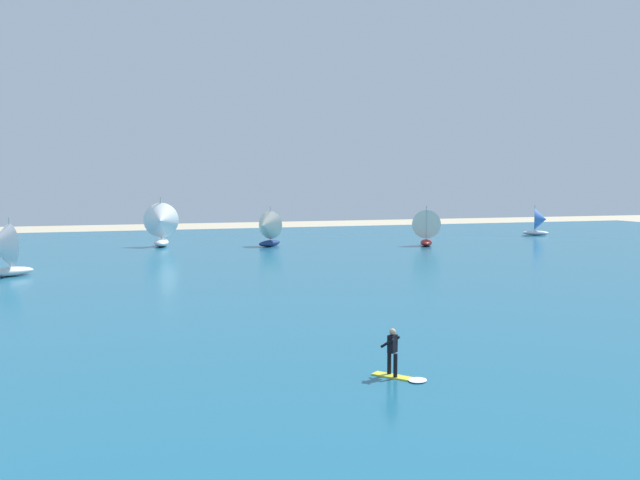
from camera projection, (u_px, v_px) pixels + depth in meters
ocean at (190, 270)px, 52.13m from camera, size 160.00×90.00×0.10m
kitesurfer at (397, 360)px, 23.13m from camera, size 1.65×1.88×1.67m
sailboat_mid_left at (161, 224)px, 70.16m from camera, size 3.79×4.42×5.07m
sailboat_outermost at (426, 227)px, 71.93m from camera, size 3.36×3.77×4.21m
sailboat_heeled_over at (540, 222)px, 85.49m from camera, size 3.40×3.20×3.78m
sailboat_far_left at (267, 228)px, 70.26m from camera, size 3.67×3.59×4.12m
sailboat_mid_right at (1, 250)px, 47.65m from camera, size 3.74×3.34×4.17m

